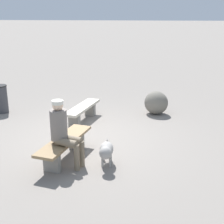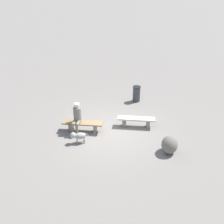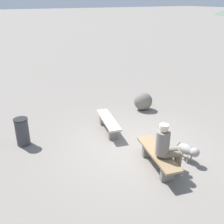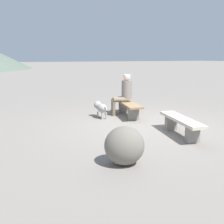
# 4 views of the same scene
# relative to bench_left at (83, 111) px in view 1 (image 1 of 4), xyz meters

# --- Properties ---
(ground) EXTENTS (210.00, 210.00, 0.06)m
(ground) POSITION_rel_bench_left_xyz_m (1.18, 0.29, -0.33)
(ground) COLOR gray
(bench_left) EXTENTS (1.66, 0.71, 0.43)m
(bench_left) POSITION_rel_bench_left_xyz_m (0.00, 0.00, 0.00)
(bench_left) COLOR gray
(bench_left) RESTS_ON ground
(bench_right) EXTENTS (1.76, 0.78, 0.44)m
(bench_right) POSITION_rel_bench_left_xyz_m (2.32, 0.13, 0.02)
(bench_right) COLOR gray
(bench_right) RESTS_ON ground
(seated_person) EXTENTS (0.45, 0.65, 1.31)m
(seated_person) POSITION_rel_bench_left_xyz_m (2.54, 0.18, 0.44)
(seated_person) COLOR slate
(seated_person) RESTS_ON ground
(dog) EXTENTS (0.72, 0.29, 0.49)m
(dog) POSITION_rel_bench_left_xyz_m (2.50, 1.00, 0.03)
(dog) COLOR gray
(dog) RESTS_ON ground
(trash_bin) EXTENTS (0.40, 0.40, 0.82)m
(trash_bin) POSITION_rel_bench_left_xyz_m (-0.49, -2.55, 0.11)
(trash_bin) COLOR #38383D
(trash_bin) RESTS_ON ground
(boulder) EXTENTS (0.80, 0.86, 0.68)m
(boulder) POSITION_rel_bench_left_xyz_m (-0.88, 1.99, 0.04)
(boulder) COLOR #6B665B
(boulder) RESTS_ON ground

